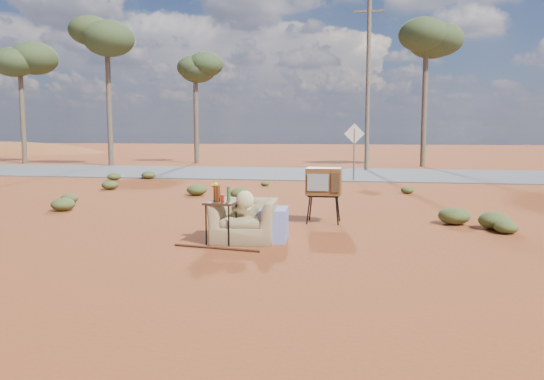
# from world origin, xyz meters

# --- Properties ---
(ground) EXTENTS (140.00, 140.00, 0.00)m
(ground) POSITION_xyz_m (0.00, 0.00, 0.00)
(ground) COLOR maroon
(ground) RESTS_ON ground
(highway) EXTENTS (140.00, 7.00, 0.04)m
(highway) POSITION_xyz_m (0.00, 15.00, 0.02)
(highway) COLOR #565659
(highway) RESTS_ON ground
(dirt_mound) EXTENTS (26.00, 18.00, 2.00)m
(dirt_mound) POSITION_xyz_m (-30.00, 34.00, 0.00)
(dirt_mound) COLOR brown
(dirt_mound) RESTS_ON ground
(armchair) EXTENTS (1.33, 0.90, 0.96)m
(armchair) POSITION_xyz_m (-0.06, 0.36, 0.45)
(armchair) COLOR #90794E
(armchair) RESTS_ON ground
(tv_unit) EXTENTS (0.72, 0.58, 1.14)m
(tv_unit) POSITION_xyz_m (1.07, 2.39, 0.85)
(tv_unit) COLOR black
(tv_unit) RESTS_ON ground
(side_table) EXTENTS (0.53, 0.53, 1.00)m
(side_table) POSITION_xyz_m (-0.51, 0.08, 0.74)
(side_table) COLOR #3A2615
(side_table) RESTS_ON ground
(rusty_bar) EXTENTS (1.49, 0.28, 0.04)m
(rusty_bar) POSITION_xyz_m (-0.45, -0.39, 0.02)
(rusty_bar) COLOR #472413
(rusty_bar) RESTS_ON ground
(road_sign) EXTENTS (0.78, 0.06, 2.19)m
(road_sign) POSITION_xyz_m (1.50, 12.00, 1.50)
(road_sign) COLOR brown
(road_sign) RESTS_ON ground
(eucalyptus_far_left) EXTENTS (3.20, 3.20, 7.10)m
(eucalyptus_far_left) POSITION_xyz_m (-18.00, 20.00, 5.94)
(eucalyptus_far_left) COLOR brown
(eucalyptus_far_left) RESTS_ON ground
(eucalyptus_left) EXTENTS (3.20, 3.20, 8.10)m
(eucalyptus_left) POSITION_xyz_m (-12.00, 19.00, 6.92)
(eucalyptus_left) COLOR brown
(eucalyptus_left) RESTS_ON ground
(eucalyptus_near_left) EXTENTS (3.20, 3.20, 6.60)m
(eucalyptus_near_left) POSITION_xyz_m (-8.00, 22.00, 5.45)
(eucalyptus_near_left) COLOR brown
(eucalyptus_near_left) RESTS_ON ground
(eucalyptus_center) EXTENTS (3.20, 3.20, 7.60)m
(eucalyptus_center) POSITION_xyz_m (5.00, 21.00, 6.43)
(eucalyptus_center) COLOR brown
(eucalyptus_center) RESTS_ON ground
(utility_pole_center) EXTENTS (1.40, 0.20, 8.00)m
(utility_pole_center) POSITION_xyz_m (2.00, 17.50, 4.15)
(utility_pole_center) COLOR brown
(utility_pole_center) RESTS_ON ground
(scrub_patch) EXTENTS (17.49, 8.07, 0.33)m
(scrub_patch) POSITION_xyz_m (-0.82, 4.41, 0.14)
(scrub_patch) COLOR #505826
(scrub_patch) RESTS_ON ground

